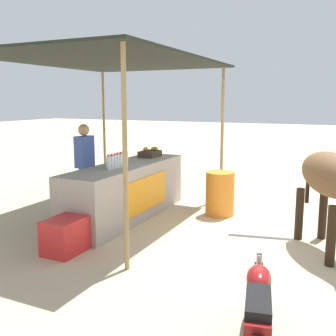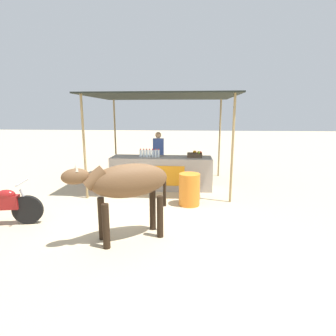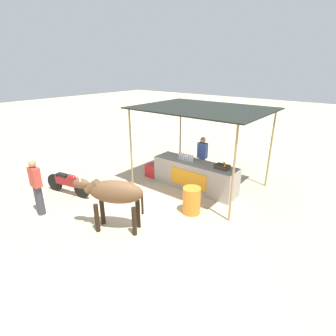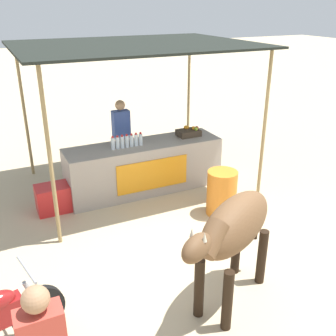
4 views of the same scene
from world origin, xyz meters
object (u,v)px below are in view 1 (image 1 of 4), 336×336
Objects in this scene: stall_counter at (127,191)px; fruit_crate at (150,153)px; water_barrel at (220,194)px; cow at (332,179)px; motorcycle_parked at (257,316)px; vendor_behind_counter at (85,169)px; cooler_box at (66,235)px.

fruit_crate is at bearing 3.15° from stall_counter.
water_barrel is 2.28m from cow.
motorcycle_parked is (-2.76, 0.36, -0.60)m from cow.
cow is at bearing -110.20° from fruit_crate.
vendor_behind_counter is 0.94× the size of cow.
fruit_crate reaches higher than stall_counter.
stall_counter is 3.40m from cow.
vendor_behind_counter is 0.93× the size of motorcycle_parked.
fruit_crate is 0.25× the size of motorcycle_parked.
cow is at bearing -120.09° from water_barrel.
water_barrel reaches higher than cooler_box.
water_barrel is at bearing -27.33° from cooler_box.
vendor_behind_counter reaches higher than motorcycle_parked.
fruit_crate is 3.62m from cow.
vendor_behind_counter is (-1.18, 0.70, -0.18)m from fruit_crate.
vendor_behind_counter is 2.47m from water_barrel.
cooler_box is at bearing 115.03° from cow.
motorcycle_parked is (-1.24, -2.89, 0.19)m from cooler_box.
water_barrel is at bearing -65.04° from vendor_behind_counter.
vendor_behind_counter is at bearing 103.62° from stall_counter.
motorcycle_parked is at bearing -142.81° from fruit_crate.
water_barrel is at bearing -95.77° from fruit_crate.
fruit_crate is 2.88m from cooler_box.
stall_counter is at bearing -176.85° from fruit_crate.
water_barrel is (-0.15, -1.50, -0.63)m from fruit_crate.
vendor_behind_counter reaches higher than cow.
vendor_behind_counter is at bearing 149.32° from fruit_crate.
fruit_crate is 1.38m from vendor_behind_counter.
stall_counter is 6.82× the size of fruit_crate.
cow is (-0.26, -3.34, 0.55)m from stall_counter.
stall_counter is 4.24m from motorcycle_parked.
motorcycle_parked is (-3.01, -2.99, -0.05)m from stall_counter.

